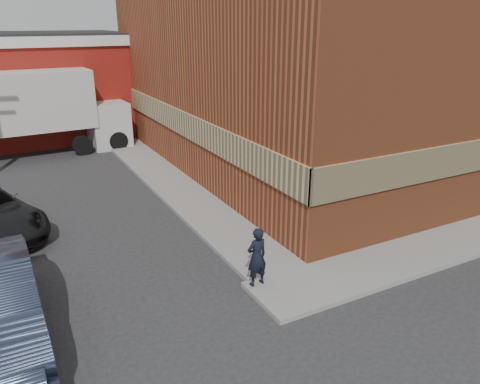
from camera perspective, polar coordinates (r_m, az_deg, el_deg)
ground at (r=12.10m, az=2.25°, el=-10.86°), size 90.00×90.00×0.00m
brick_building at (r=22.64m, az=9.92°, el=16.04°), size 14.25×18.25×9.36m
sidewalk_west at (r=19.84m, az=-9.37°, el=1.84°), size 1.80×18.00×0.12m
man at (r=11.39m, az=2.07°, el=-7.91°), size 0.58×0.41×1.51m
box_truck at (r=24.59m, az=-23.16°, el=9.49°), size 8.26×2.87×4.02m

